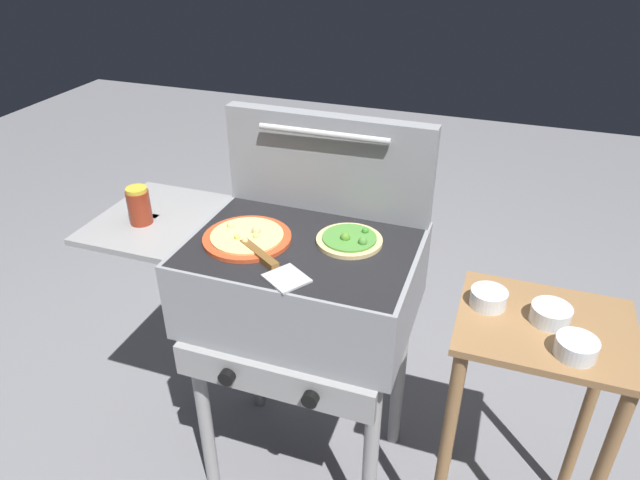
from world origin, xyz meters
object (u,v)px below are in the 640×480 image
at_px(pizza_cheese, 247,237).
at_px(sauce_jar, 139,206).
at_px(topping_bowl_near, 576,348).
at_px(grill, 299,286).
at_px(prep_table, 529,390).
at_px(pizza_veggie, 350,240).
at_px(topping_bowl_far, 488,298).
at_px(spatula, 270,264).
at_px(topping_bowl_middle, 551,315).

height_order(pizza_cheese, sauce_jar, sauce_jar).
bearing_deg(topping_bowl_near, pizza_cheese, 175.75).
height_order(sauce_jar, topping_bowl_near, sauce_jar).
relative_size(grill, prep_table, 1.21).
bearing_deg(sauce_jar, grill, 4.95).
xyz_separation_m(pizza_veggie, topping_bowl_near, (0.60, -0.15, -0.10)).
xyz_separation_m(prep_table, topping_bowl_far, (-0.15, 0.03, 0.25)).
bearing_deg(pizza_veggie, pizza_cheese, -163.52).
distance_m(pizza_cheese, spatula, 0.15).
xyz_separation_m(spatula, topping_bowl_far, (0.55, 0.17, -0.09)).
distance_m(grill, pizza_cheese, 0.21).
height_order(grill, topping_bowl_near, grill).
xyz_separation_m(pizza_veggie, pizza_cheese, (-0.27, -0.08, -0.00)).
distance_m(topping_bowl_far, topping_bowl_middle, 0.16).
distance_m(pizza_veggie, sauce_jar, 0.62).
relative_size(grill, sauce_jar, 8.55).
bearing_deg(topping_bowl_near, prep_table, 121.86).
distance_m(prep_table, topping_bowl_middle, 0.25).
distance_m(pizza_cheese, prep_table, 0.89).
height_order(grill, pizza_veggie, pizza_veggie).
relative_size(pizza_cheese, topping_bowl_near, 2.51).
relative_size(pizza_cheese, sauce_jar, 2.21).
xyz_separation_m(grill, topping_bowl_far, (0.52, 0.04, 0.06)).
relative_size(grill, spatula, 3.87).
relative_size(pizza_cheese, prep_table, 0.31).
xyz_separation_m(spatula, topping_bowl_middle, (0.70, 0.15, -0.09)).
relative_size(spatula, topping_bowl_middle, 2.45).
bearing_deg(grill, prep_table, 0.37).
distance_m(pizza_cheese, topping_bowl_far, 0.67).
height_order(topping_bowl_near, topping_bowl_middle, same).
distance_m(pizza_veggie, pizza_cheese, 0.29).
bearing_deg(prep_table, sauce_jar, -177.72).
height_order(pizza_veggie, topping_bowl_near, pizza_veggie).
bearing_deg(sauce_jar, topping_bowl_near, -2.58).
height_order(sauce_jar, prep_table, sauce_jar).
height_order(pizza_cheese, spatula, pizza_cheese).
height_order(prep_table, topping_bowl_far, topping_bowl_far).
bearing_deg(topping_bowl_middle, prep_table, -113.58).
xyz_separation_m(prep_table, topping_bowl_near, (0.06, -0.10, 0.25)).
xyz_separation_m(sauce_jar, topping_bowl_far, (1.00, 0.08, -0.14)).
relative_size(grill, topping_bowl_middle, 9.46).
bearing_deg(pizza_cheese, topping_bowl_far, 5.72).
bearing_deg(topping_bowl_middle, topping_bowl_far, 173.30).
bearing_deg(topping_bowl_far, grill, -176.10).
distance_m(grill, spatula, 0.20).
bearing_deg(prep_table, pizza_cheese, -177.52).
height_order(prep_table, topping_bowl_near, topping_bowl_near).
xyz_separation_m(topping_bowl_near, topping_bowl_far, (-0.21, 0.13, -0.00)).
bearing_deg(spatula, pizza_cheese, 138.05).
height_order(pizza_veggie, prep_table, pizza_veggie).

